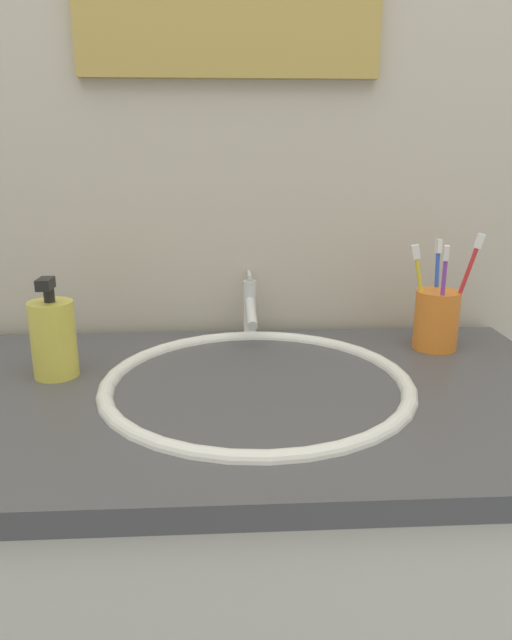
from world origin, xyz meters
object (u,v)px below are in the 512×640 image
toothbrush_yellow (421,289)px  toothbrush_red (463,285)px  toothbrush_purple (443,292)px  toothbrush_cup (436,320)px  faucet (250,308)px  toothbrush_blue (437,284)px  soap_dispenser (53,338)px

toothbrush_yellow → toothbrush_red: bearing=-18.3°
toothbrush_purple → toothbrush_yellow: bearing=128.5°
toothbrush_purple → toothbrush_cup: bearing=80.6°
toothbrush_cup → toothbrush_red: toothbrush_red is taller
faucet → toothbrush_red: (0.35, -0.10, 0.06)m
toothbrush_blue → soap_dispenser: (-0.63, -0.13, -0.05)m
toothbrush_cup → faucet: bearing=166.2°
toothbrush_blue → toothbrush_red: 0.06m
faucet → soap_dispenser: size_ratio=0.92×
toothbrush_blue → toothbrush_yellow: 0.05m
toothbrush_yellow → toothbrush_cup: bearing=-5.8°
toothbrush_red → soap_dispenser: 0.66m
toothbrush_purple → soap_dispenser: toothbrush_purple is taller
toothbrush_cup → toothbrush_yellow: bearing=174.2°
soap_dispenser → toothbrush_cup: bearing=8.7°
faucet → toothbrush_red: 0.37m
toothbrush_yellow → soap_dispenser: (-0.59, -0.10, -0.04)m
toothbrush_yellow → toothbrush_red: (0.06, -0.02, 0.01)m
soap_dispenser → toothbrush_blue: bearing=11.3°
soap_dispenser → toothbrush_purple: bearing=6.1°
toothbrush_purple → toothbrush_blue: bearing=79.1°
faucet → toothbrush_yellow: (0.29, -0.07, 0.05)m
toothbrush_blue → toothbrush_purple: same height
toothbrush_cup → toothbrush_yellow: 0.06m
faucet → toothbrush_cup: bearing=-13.8°
toothbrush_blue → toothbrush_purple: 0.06m
faucet → toothbrush_purple: 0.33m
faucet → toothbrush_cup: 0.33m
toothbrush_yellow → soap_dispenser: bearing=-170.6°
faucet → soap_dispenser: soap_dispenser is taller
faucet → toothbrush_cup: size_ratio=1.39×
toothbrush_cup → soap_dispenser: (-0.62, -0.09, 0.01)m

